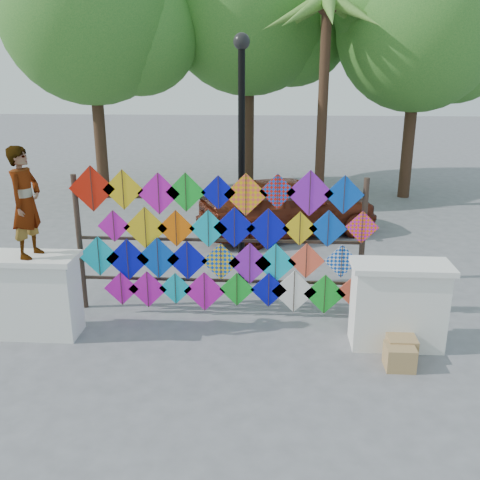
% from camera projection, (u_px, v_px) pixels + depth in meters
% --- Properties ---
extents(ground, '(80.00, 80.00, 0.00)m').
position_uv_depth(ground, '(214.00, 333.00, 8.25)').
color(ground, gray).
rests_on(ground, ground).
extents(parapet_left, '(1.40, 0.65, 1.28)m').
position_uv_depth(parapet_left, '(34.00, 295.00, 8.02)').
color(parapet_left, white).
rests_on(parapet_left, ground).
extents(parapet_right, '(1.40, 0.65, 1.28)m').
position_uv_depth(parapet_right, '(398.00, 305.00, 7.70)').
color(parapet_right, white).
rests_on(parapet_right, ground).
extents(kite_rack, '(4.92, 0.24, 2.46)m').
position_uv_depth(kite_rack, '(221.00, 243.00, 8.56)').
color(kite_rack, '#32231B').
rests_on(kite_rack, ground).
extents(tree_west, '(5.85, 5.20, 8.01)m').
position_uv_depth(tree_west, '(94.00, 14.00, 15.44)').
color(tree_west, '#4B2B20').
rests_on(tree_west, ground).
extents(tree_mid, '(6.30, 5.60, 8.61)m').
position_uv_depth(tree_mid, '(253.00, 6.00, 16.95)').
color(tree_mid, '#4B2B20').
rests_on(tree_mid, ground).
extents(tree_east, '(5.40, 4.80, 7.42)m').
position_uv_depth(tree_east, '(422.00, 29.00, 15.47)').
color(tree_east, '#4B2B20').
rests_on(tree_east, ground).
extents(palm_tree, '(3.62, 3.62, 5.83)m').
position_uv_depth(palm_tree, '(326.00, 27.00, 14.20)').
color(palm_tree, '#4B2B20').
rests_on(palm_tree, ground).
extents(vendor_woman, '(0.47, 0.64, 1.61)m').
position_uv_depth(vendor_woman, '(26.00, 202.00, 7.58)').
color(vendor_woman, '#99999E').
rests_on(vendor_woman, parapet_left).
extents(sedan, '(4.66, 3.35, 1.47)m').
position_uv_depth(sedan, '(289.00, 206.00, 12.88)').
color(sedan, '#5A1F0F').
rests_on(sedan, ground).
extents(lamppost, '(0.28, 0.28, 4.46)m').
position_uv_depth(lamppost, '(241.00, 141.00, 9.31)').
color(lamppost, black).
rests_on(lamppost, ground).
extents(cardboard_box_near, '(0.39, 0.35, 0.35)m').
position_uv_depth(cardboard_box_near, '(401.00, 348.00, 7.45)').
color(cardboard_box_near, '#A97A51').
rests_on(cardboard_box_near, ground).
extents(cardboard_box_far, '(0.39, 0.36, 0.33)m').
position_uv_depth(cardboard_box_far, '(400.00, 357.00, 7.25)').
color(cardboard_box_far, '#A97A51').
rests_on(cardboard_box_far, ground).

